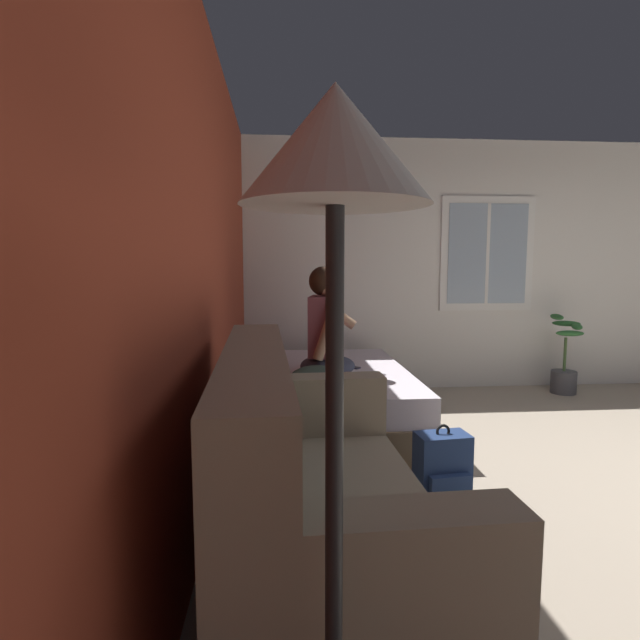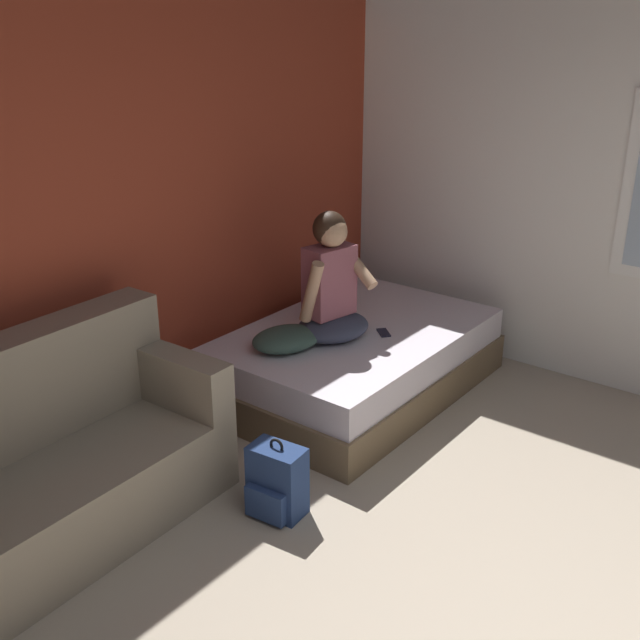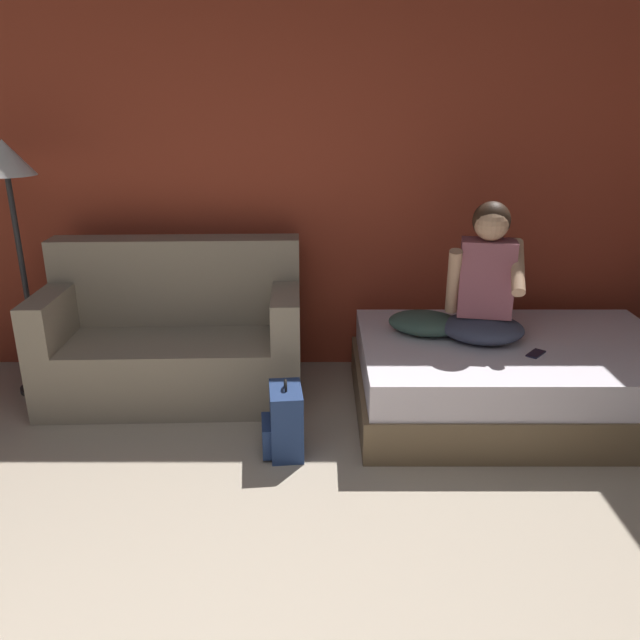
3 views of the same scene
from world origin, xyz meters
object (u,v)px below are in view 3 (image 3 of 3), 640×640
(couch, at_px, (177,338))
(cell_phone, at_px, (537,354))
(bed, at_px, (516,377))
(floor_lamp, at_px, (10,184))
(person_seated, at_px, (487,286))
(throw_pillow, at_px, (427,323))
(backpack, at_px, (286,422))

(couch, xyz_separation_m, cell_phone, (2.29, -0.50, 0.09))
(bed, bearing_deg, couch, 172.38)
(couch, bearing_deg, floor_lamp, 179.06)
(bed, distance_m, person_seated, 0.64)
(bed, height_order, cell_phone, cell_phone)
(throw_pillow, bearing_deg, couch, 175.37)
(bed, relative_size, floor_lamp, 1.20)
(couch, bearing_deg, cell_phone, -12.33)
(floor_lamp, bearing_deg, couch, -0.94)
(couch, distance_m, throw_pillow, 1.69)
(bed, height_order, floor_lamp, floor_lamp)
(throw_pillow, xyz_separation_m, cell_phone, (0.61, -0.36, -0.07))
(bed, relative_size, cell_phone, 14.13)
(couch, xyz_separation_m, floor_lamp, (-0.98, 0.02, 1.04))
(cell_phone, bearing_deg, person_seated, 177.62)
(couch, relative_size, person_seated, 1.97)
(person_seated, distance_m, cell_phone, 0.51)
(backpack, relative_size, cell_phone, 3.18)
(floor_lamp, bearing_deg, person_seated, -4.97)
(bed, relative_size, couch, 1.18)
(bed, bearing_deg, floor_lamp, 174.39)
(person_seated, xyz_separation_m, backpack, (-1.23, -0.57, -0.64))
(person_seated, xyz_separation_m, floor_lamp, (-3.00, 0.26, 0.59))
(couch, relative_size, cell_phone, 11.99)
(couch, distance_m, floor_lamp, 1.42)
(couch, relative_size, backpack, 3.77)
(person_seated, distance_m, floor_lamp, 3.06)
(backpack, distance_m, cell_phone, 1.56)
(bed, relative_size, throw_pillow, 4.24)
(backpack, height_order, cell_phone, cell_phone)
(cell_phone, bearing_deg, throw_pillow, -169.64)
(bed, xyz_separation_m, couch, (-2.24, 0.30, 0.16))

